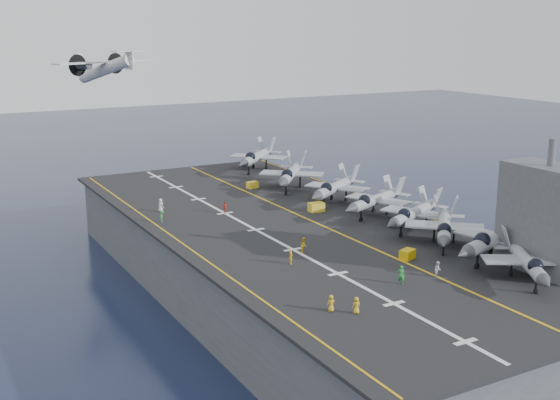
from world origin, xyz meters
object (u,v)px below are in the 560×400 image
island_superstructure (547,205)px  tow_cart_a (407,254)px  fighter_jet_0 (527,260)px  transport_plane (106,69)px

island_superstructure → tow_cart_a: (-10.93, 10.29, -6.92)m
fighter_jet_0 → transport_plane: transport_plane is taller
transport_plane → fighter_jet_0: bearing=-78.2°
fighter_jet_0 → tow_cart_a: (-6.45, 12.02, -1.77)m
transport_plane → tow_cart_a: bearing=-81.0°
transport_plane → island_superstructure: bearing=-75.3°
tow_cart_a → transport_plane: (-12.73, 79.97, 18.04)m
tow_cart_a → fighter_jet_0: bearing=-61.8°
fighter_jet_0 → tow_cart_a: fighter_jet_0 is taller
island_superstructure → transport_plane: (-23.66, 90.26, 11.12)m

